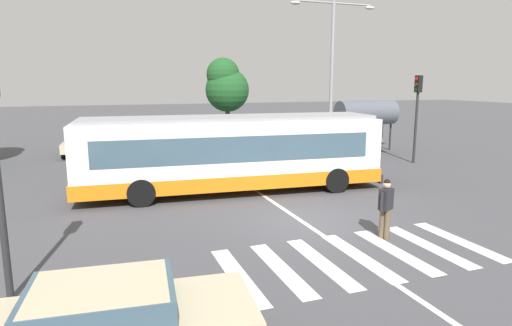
{
  "coord_description": "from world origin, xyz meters",
  "views": [
    {
      "loc": [
        -6.12,
        -11.61,
        4.34
      ],
      "look_at": [
        -0.48,
        3.82,
        1.3
      ],
      "focal_mm": 30.44,
      "sensor_mm": 36.0,
      "label": 1
    }
  ],
  "objects_px": {
    "parked_car_champagne": "(80,142)",
    "parked_car_teal": "(246,135)",
    "background_tree_right": "(226,86)",
    "twin_arm_street_lamp": "(332,62)",
    "foreground_sedan": "(107,320)",
    "parked_car_charcoal": "(170,139)",
    "parked_car_black": "(212,138)",
    "city_transit_bus": "(232,153)",
    "traffic_light_far_corner": "(417,105)",
    "pedestrian_crossing_street": "(386,205)",
    "bus_stop_shelter": "(366,114)",
    "parked_car_red": "(125,141)"
  },
  "relations": [
    {
      "from": "parked_car_champagne",
      "to": "parked_car_teal",
      "type": "relative_size",
      "value": 0.99
    },
    {
      "from": "background_tree_right",
      "to": "twin_arm_street_lamp",
      "type": "bearing_deg",
      "value": -73.59
    },
    {
      "from": "parked_car_champagne",
      "to": "twin_arm_street_lamp",
      "type": "bearing_deg",
      "value": -24.74
    },
    {
      "from": "foreground_sedan",
      "to": "parked_car_charcoal",
      "type": "distance_m",
      "value": 22.11
    },
    {
      "from": "parked_car_charcoal",
      "to": "parked_car_black",
      "type": "xyz_separation_m",
      "value": [
        2.73,
        -0.28,
        0.0
      ]
    },
    {
      "from": "city_transit_bus",
      "to": "traffic_light_far_corner",
      "type": "distance_m",
      "value": 11.76
    },
    {
      "from": "pedestrian_crossing_street",
      "to": "parked_car_teal",
      "type": "xyz_separation_m",
      "value": [
        2.14,
        18.45,
        -0.2
      ]
    },
    {
      "from": "city_transit_bus",
      "to": "parked_car_champagne",
      "type": "bearing_deg",
      "value": 116.54
    },
    {
      "from": "parked_car_charcoal",
      "to": "traffic_light_far_corner",
      "type": "xyz_separation_m",
      "value": [
        11.88,
        -9.02,
        2.41
      ]
    },
    {
      "from": "foreground_sedan",
      "to": "background_tree_right",
      "type": "relative_size",
      "value": 0.74
    },
    {
      "from": "parked_car_champagne",
      "to": "background_tree_right",
      "type": "xyz_separation_m",
      "value": [
        10.57,
        4.34,
        3.37
      ]
    },
    {
      "from": "bus_stop_shelter",
      "to": "traffic_light_far_corner",
      "type": "bearing_deg",
      "value": -87.46
    },
    {
      "from": "city_transit_bus",
      "to": "bus_stop_shelter",
      "type": "bearing_deg",
      "value": 33.04
    },
    {
      "from": "parked_car_red",
      "to": "parked_car_teal",
      "type": "xyz_separation_m",
      "value": [
        8.04,
        0.34,
        0.0
      ]
    },
    {
      "from": "parked_car_black",
      "to": "twin_arm_street_lamp",
      "type": "xyz_separation_m",
      "value": [
        5.53,
        -5.82,
        4.73
      ]
    },
    {
      "from": "parked_car_red",
      "to": "bus_stop_shelter",
      "type": "bearing_deg",
      "value": -16.56
    },
    {
      "from": "pedestrian_crossing_street",
      "to": "bus_stop_shelter",
      "type": "height_order",
      "value": "bus_stop_shelter"
    },
    {
      "from": "traffic_light_far_corner",
      "to": "background_tree_right",
      "type": "relative_size",
      "value": 0.76
    },
    {
      "from": "pedestrian_crossing_street",
      "to": "traffic_light_far_corner",
      "type": "xyz_separation_m",
      "value": [
        8.82,
        9.38,
        2.21
      ]
    },
    {
      "from": "city_transit_bus",
      "to": "twin_arm_street_lamp",
      "type": "distance_m",
      "value": 10.36
    },
    {
      "from": "parked_car_teal",
      "to": "twin_arm_street_lamp",
      "type": "distance_m",
      "value": 8.34
    },
    {
      "from": "parked_car_teal",
      "to": "bus_stop_shelter",
      "type": "bearing_deg",
      "value": -35.71
    },
    {
      "from": "parked_car_red",
      "to": "bus_stop_shelter",
      "type": "height_order",
      "value": "bus_stop_shelter"
    },
    {
      "from": "parked_car_black",
      "to": "traffic_light_far_corner",
      "type": "bearing_deg",
      "value": -43.65
    },
    {
      "from": "city_transit_bus",
      "to": "pedestrian_crossing_street",
      "type": "distance_m",
      "value": 7.04
    },
    {
      "from": "foreground_sedan",
      "to": "parked_car_black",
      "type": "bearing_deg",
      "value": 71.51
    },
    {
      "from": "parked_car_teal",
      "to": "twin_arm_street_lamp",
      "type": "xyz_separation_m",
      "value": [
        3.05,
        -6.15,
        4.73
      ]
    },
    {
      "from": "parked_car_red",
      "to": "bus_stop_shelter",
      "type": "distance_m",
      "value": 15.24
    },
    {
      "from": "parked_car_red",
      "to": "parked_car_teal",
      "type": "bearing_deg",
      "value": 2.45
    },
    {
      "from": "city_transit_bus",
      "to": "traffic_light_far_corner",
      "type": "bearing_deg",
      "value": 14.03
    },
    {
      "from": "traffic_light_far_corner",
      "to": "bus_stop_shelter",
      "type": "bearing_deg",
      "value": 92.54
    },
    {
      "from": "parked_car_black",
      "to": "parked_car_champagne",
      "type": "bearing_deg",
      "value": 176.52
    },
    {
      "from": "city_transit_bus",
      "to": "pedestrian_crossing_street",
      "type": "height_order",
      "value": "city_transit_bus"
    },
    {
      "from": "parked_car_charcoal",
      "to": "twin_arm_street_lamp",
      "type": "relative_size",
      "value": 0.53
    },
    {
      "from": "parked_car_red",
      "to": "parked_car_charcoal",
      "type": "xyz_separation_m",
      "value": [
        2.83,
        0.3,
        0.0
      ]
    },
    {
      "from": "parked_car_black",
      "to": "background_tree_right",
      "type": "bearing_deg",
      "value": 63.64
    },
    {
      "from": "parked_car_teal",
      "to": "traffic_light_far_corner",
      "type": "xyz_separation_m",
      "value": [
        6.68,
        -9.06,
        2.41
      ]
    },
    {
      "from": "parked_car_red",
      "to": "parked_car_charcoal",
      "type": "relative_size",
      "value": 0.98
    },
    {
      "from": "parked_car_teal",
      "to": "twin_arm_street_lamp",
      "type": "relative_size",
      "value": 0.52
    },
    {
      "from": "foreground_sedan",
      "to": "twin_arm_street_lamp",
      "type": "xyz_separation_m",
      "value": [
        12.68,
        15.56,
        4.73
      ]
    },
    {
      "from": "traffic_light_far_corner",
      "to": "twin_arm_street_lamp",
      "type": "distance_m",
      "value": 5.2
    },
    {
      "from": "parked_car_teal",
      "to": "bus_stop_shelter",
      "type": "height_order",
      "value": "bus_stop_shelter"
    },
    {
      "from": "pedestrian_crossing_street",
      "to": "parked_car_champagne",
      "type": "relative_size",
      "value": 0.37
    },
    {
      "from": "foreground_sedan",
      "to": "parked_car_charcoal",
      "type": "relative_size",
      "value": 1.0
    },
    {
      "from": "twin_arm_street_lamp",
      "to": "traffic_light_far_corner",
      "type": "bearing_deg",
      "value": -38.81
    },
    {
      "from": "foreground_sedan",
      "to": "background_tree_right",
      "type": "xyz_separation_m",
      "value": [
        9.55,
        26.22,
        3.37
      ]
    },
    {
      "from": "pedestrian_crossing_street",
      "to": "city_transit_bus",
      "type": "bearing_deg",
      "value": 110.8
    },
    {
      "from": "parked_car_charcoal",
      "to": "bus_stop_shelter",
      "type": "height_order",
      "value": "bus_stop_shelter"
    },
    {
      "from": "twin_arm_street_lamp",
      "to": "background_tree_right",
      "type": "xyz_separation_m",
      "value": [
        -3.14,
        10.66,
        -1.36
      ]
    },
    {
      "from": "background_tree_right",
      "to": "bus_stop_shelter",
      "type": "bearing_deg",
      "value": -54.39
    }
  ]
}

